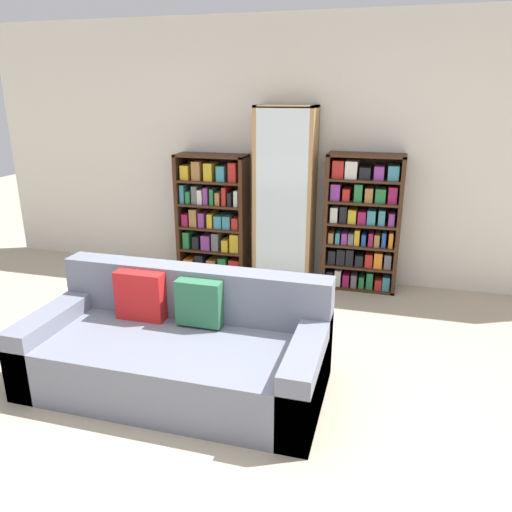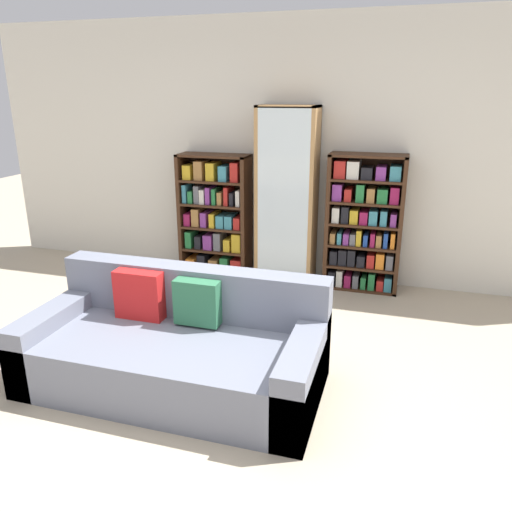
% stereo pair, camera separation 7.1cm
% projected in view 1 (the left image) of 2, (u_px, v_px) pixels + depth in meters
% --- Properties ---
extents(ground_plane, '(16.00, 16.00, 0.00)m').
position_uv_depth(ground_plane, '(200.00, 424.00, 3.10)').
color(ground_plane, tan).
extents(wall_back, '(7.08, 0.06, 2.70)m').
position_uv_depth(wall_back, '(295.00, 152.00, 5.23)').
color(wall_back, silver).
rests_on(wall_back, ground).
extents(couch, '(2.02, 0.95, 0.76)m').
position_uv_depth(couch, '(178.00, 349.00, 3.46)').
color(couch, slate).
rests_on(couch, ground).
extents(bookshelf_left, '(0.77, 0.32, 1.33)m').
position_uv_depth(bookshelf_left, '(213.00, 217.00, 5.48)').
color(bookshelf_left, '#3D2314').
rests_on(bookshelf_left, ground).
extents(display_cabinet, '(0.60, 0.36, 1.83)m').
position_uv_depth(display_cabinet, '(285.00, 197.00, 5.18)').
color(display_cabinet, '#AD7F4C').
rests_on(display_cabinet, ground).
extents(bookshelf_right, '(0.75, 0.32, 1.39)m').
position_uv_depth(bookshelf_right, '(362.00, 224.00, 5.06)').
color(bookshelf_right, '#3D2314').
rests_on(bookshelf_right, ground).
extents(wine_bottle, '(0.07, 0.07, 0.35)m').
position_uv_depth(wine_bottle, '(297.00, 305.00, 4.46)').
color(wine_bottle, '#143819').
rests_on(wine_bottle, ground).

